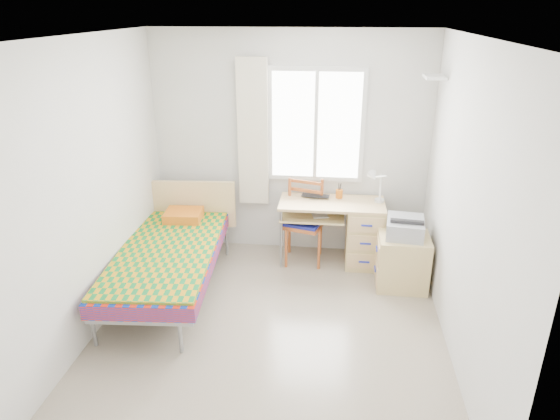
# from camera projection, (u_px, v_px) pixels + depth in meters

# --- Properties ---
(floor) EXTENTS (3.50, 3.50, 0.00)m
(floor) POSITION_uv_depth(u_px,v_px,m) (270.00, 329.00, 4.69)
(floor) COLOR #BCAD93
(floor) RESTS_ON ground
(ceiling) EXTENTS (3.50, 3.50, 0.00)m
(ceiling) POSITION_uv_depth(u_px,v_px,m) (268.00, 36.00, 3.70)
(ceiling) COLOR white
(ceiling) RESTS_ON wall_back
(wall_back) EXTENTS (3.20, 0.00, 3.20)m
(wall_back) POSITION_uv_depth(u_px,v_px,m) (290.00, 146.00, 5.80)
(wall_back) COLOR silver
(wall_back) RESTS_ON ground
(wall_left) EXTENTS (0.00, 3.50, 3.50)m
(wall_left) POSITION_uv_depth(u_px,v_px,m) (88.00, 192.00, 4.36)
(wall_left) COLOR silver
(wall_left) RESTS_ON ground
(wall_right) EXTENTS (0.00, 3.50, 3.50)m
(wall_right) POSITION_uv_depth(u_px,v_px,m) (466.00, 208.00, 4.02)
(wall_right) COLOR silver
(wall_right) RESTS_ON ground
(window) EXTENTS (1.10, 0.04, 1.30)m
(window) POSITION_uv_depth(u_px,v_px,m) (316.00, 126.00, 5.65)
(window) COLOR white
(window) RESTS_ON wall_back
(curtain) EXTENTS (0.35, 0.05, 1.70)m
(curtain) POSITION_uv_depth(u_px,v_px,m) (253.00, 134.00, 5.72)
(curtain) COLOR beige
(curtain) RESTS_ON wall_back
(floating_shelf) EXTENTS (0.20, 0.32, 0.03)m
(floating_shelf) POSITION_uv_depth(u_px,v_px,m) (435.00, 77.00, 4.99)
(floating_shelf) COLOR white
(floating_shelf) RESTS_ON wall_right
(bed) EXTENTS (1.12, 2.15, 0.90)m
(bed) POSITION_uv_depth(u_px,v_px,m) (171.00, 253.00, 5.17)
(bed) COLOR #909398
(bed) RESTS_ON floor
(desk) EXTENTS (1.20, 0.56, 0.75)m
(desk) POSITION_uv_depth(u_px,v_px,m) (358.00, 231.00, 5.75)
(desk) COLOR tan
(desk) RESTS_ON floor
(chair) EXTENTS (0.51, 0.51, 0.97)m
(chair) POSITION_uv_depth(u_px,v_px,m) (305.00, 217.00, 5.79)
(chair) COLOR #A54620
(chair) RESTS_ON floor
(cabinet) EXTENTS (0.54, 0.48, 0.58)m
(cabinet) POSITION_uv_depth(u_px,v_px,m) (402.00, 261.00, 5.31)
(cabinet) COLOR tan
(cabinet) RESTS_ON floor
(printer) EXTENTS (0.42, 0.48, 0.19)m
(printer) POSITION_uv_depth(u_px,v_px,m) (405.00, 227.00, 5.20)
(printer) COLOR #AEB1B7
(printer) RESTS_ON cabinet
(laptop) EXTENTS (0.34, 0.24, 0.03)m
(laptop) POSITION_uv_depth(u_px,v_px,m) (315.00, 198.00, 5.75)
(laptop) COLOR black
(laptop) RESTS_ON desk
(pen_cup) EXTENTS (0.09, 0.09, 0.10)m
(pen_cup) POSITION_uv_depth(u_px,v_px,m) (339.00, 194.00, 5.76)
(pen_cup) COLOR orange
(pen_cup) RESTS_ON desk
(task_lamp) EXTENTS (0.23, 0.33, 0.43)m
(task_lamp) POSITION_uv_depth(u_px,v_px,m) (376.00, 183.00, 5.47)
(task_lamp) COLOR white
(task_lamp) RESTS_ON desk
(book) EXTENTS (0.22, 0.27, 0.02)m
(book) POSITION_uv_depth(u_px,v_px,m) (312.00, 215.00, 5.72)
(book) COLOR gray
(book) RESTS_ON desk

